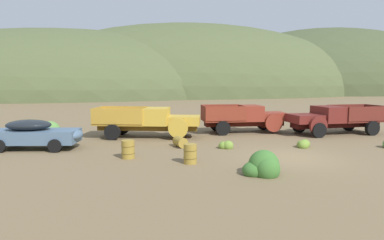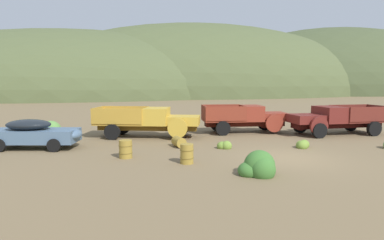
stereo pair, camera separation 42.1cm
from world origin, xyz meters
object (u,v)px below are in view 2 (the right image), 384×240
object	(u,v)px
truck_faded_yellow	(154,121)
oil_drum_spare	(126,149)
oil_drum_tipped	(179,142)
oil_drum_foreground	(187,154)
car_chalk_blue	(37,133)
truck_oxblood	(331,119)
truck_rust_red	(249,118)

from	to	relation	value
truck_faded_yellow	oil_drum_spare	size ratio (longest dim) A/B	8.11
oil_drum_tipped	oil_drum_foreground	distance (m)	3.72
oil_drum_tipped	oil_drum_spare	distance (m)	3.55
oil_drum_tipped	oil_drum_spare	size ratio (longest dim) A/B	1.14
car_chalk_blue	oil_drum_tipped	bearing A→B (deg)	2.59
truck_oxblood	oil_drum_spare	distance (m)	14.23
truck_faded_yellow	truck_rust_red	size ratio (longest dim) A/B	1.15
truck_oxblood	oil_drum_tipped	distance (m)	10.94
truck_rust_red	oil_drum_tipped	bearing A→B (deg)	-138.46
truck_rust_red	truck_oxblood	bearing A→B (deg)	-16.28
oil_drum_spare	oil_drum_foreground	xyz separation A→B (m)	(2.51, -1.74, 0.01)
oil_drum_spare	car_chalk_blue	bearing A→B (deg)	141.87
oil_drum_spare	truck_oxblood	bearing A→B (deg)	14.60
truck_faded_yellow	oil_drum_foreground	size ratio (longest dim) A/B	7.97
oil_drum_foreground	truck_faded_yellow	bearing A→B (deg)	93.24
car_chalk_blue	truck_oxblood	world-z (taller)	truck_oxblood
oil_drum_spare	oil_drum_foreground	distance (m)	3.06
oil_drum_spare	oil_drum_foreground	world-z (taller)	oil_drum_foreground
car_chalk_blue	oil_drum_spare	distance (m)	5.64
truck_rust_red	oil_drum_foreground	world-z (taller)	truck_rust_red
truck_oxblood	oil_drum_spare	bearing A→B (deg)	16.78
truck_faded_yellow	oil_drum_tipped	distance (m)	3.70
truck_rust_red	oil_drum_foreground	xyz separation A→B (m)	(-6.30, -7.56, -0.60)
oil_drum_tipped	car_chalk_blue	bearing A→B (deg)	168.36
truck_faded_yellow	truck_oxblood	distance (m)	11.81
car_chalk_blue	truck_faded_yellow	xyz separation A→B (m)	(6.53, 1.99, 0.22)
car_chalk_blue	oil_drum_tipped	xyz separation A→B (m)	(7.39, -1.52, -0.54)
car_chalk_blue	truck_faded_yellow	size ratio (longest dim) A/B	0.73
oil_drum_tipped	oil_drum_spare	bearing A→B (deg)	-146.67
oil_drum_tipped	oil_drum_foreground	size ratio (longest dim) A/B	1.12
truck_rust_red	oil_drum_tipped	size ratio (longest dim) A/B	6.19
truck_oxblood	oil_drum_tipped	world-z (taller)	truck_oxblood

